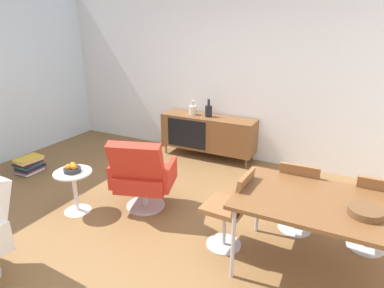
{
  "coord_description": "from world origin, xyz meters",
  "views": [
    {
      "loc": [
        1.89,
        -2.45,
        2.12
      ],
      "look_at": [
        0.49,
        0.3,
        1.0
      ],
      "focal_mm": 30.25,
      "sensor_mm": 36.0,
      "label": 1
    }
  ],
  "objects_px": {
    "side_table_round": "(75,187)",
    "dining_chair_back_right": "(373,210)",
    "wooden_bowl_on_table": "(366,212)",
    "lounge_chair_red": "(142,174)",
    "vase_cobalt": "(209,111)",
    "dining_table": "(332,208)",
    "dining_chair_near_window": "(231,206)",
    "fruit_bowl": "(72,169)",
    "dining_chair_back_left": "(298,194)",
    "magazine_stack": "(29,165)",
    "vase_sculptural_dark": "(193,110)",
    "sideboard": "(208,133)"
  },
  "relations": [
    {
      "from": "dining_chair_near_window",
      "to": "magazine_stack",
      "type": "relative_size",
      "value": 2.13
    },
    {
      "from": "lounge_chair_red",
      "to": "side_table_round",
      "type": "distance_m",
      "value": 0.82
    },
    {
      "from": "lounge_chair_red",
      "to": "dining_table",
      "type": "bearing_deg",
      "value": -5.66
    },
    {
      "from": "dining_chair_back_left",
      "to": "fruit_bowl",
      "type": "relative_size",
      "value": 4.28
    },
    {
      "from": "sideboard",
      "to": "wooden_bowl_on_table",
      "type": "height_order",
      "value": "wooden_bowl_on_table"
    },
    {
      "from": "dining_chair_back_left",
      "to": "side_table_round",
      "type": "distance_m",
      "value": 2.56
    },
    {
      "from": "wooden_bowl_on_table",
      "to": "fruit_bowl",
      "type": "bearing_deg",
      "value": -177.85
    },
    {
      "from": "side_table_round",
      "to": "fruit_bowl",
      "type": "relative_size",
      "value": 2.6
    },
    {
      "from": "vase_cobalt",
      "to": "lounge_chair_red",
      "type": "xyz_separation_m",
      "value": [
        0.0,
        -1.91,
        -0.35
      ]
    },
    {
      "from": "vase_sculptural_dark",
      "to": "fruit_bowl",
      "type": "relative_size",
      "value": 1.2
    },
    {
      "from": "wooden_bowl_on_table",
      "to": "dining_chair_back_left",
      "type": "bearing_deg",
      "value": 132.33
    },
    {
      "from": "dining_table",
      "to": "dining_chair_back_left",
      "type": "height_order",
      "value": "dining_chair_back_left"
    },
    {
      "from": "fruit_bowl",
      "to": "magazine_stack",
      "type": "bearing_deg",
      "value": 161.74
    },
    {
      "from": "vase_sculptural_dark",
      "to": "wooden_bowl_on_table",
      "type": "distance_m",
      "value": 3.42
    },
    {
      "from": "vase_cobalt",
      "to": "dining_table",
      "type": "xyz_separation_m",
      "value": [
        2.09,
        -2.12,
        -0.12
      ]
    },
    {
      "from": "dining_chair_back_left",
      "to": "side_table_round",
      "type": "height_order",
      "value": "dining_chair_back_left"
    },
    {
      "from": "vase_sculptural_dark",
      "to": "lounge_chair_red",
      "type": "xyz_separation_m",
      "value": [
        0.29,
        -1.91,
        -0.34
      ]
    },
    {
      "from": "dining_chair_back_right",
      "to": "fruit_bowl",
      "type": "distance_m",
      "value": 3.23
    },
    {
      "from": "vase_sculptural_dark",
      "to": "dining_chair_back_right",
      "type": "relative_size",
      "value": 0.28
    },
    {
      "from": "dining_chair_back_left",
      "to": "fruit_bowl",
      "type": "bearing_deg",
      "value": -162.78
    },
    {
      "from": "magazine_stack",
      "to": "dining_chair_back_left",
      "type": "bearing_deg",
      "value": 3.84
    },
    {
      "from": "dining_chair_near_window",
      "to": "side_table_round",
      "type": "xyz_separation_m",
      "value": [
        -1.9,
        -0.19,
        -0.15
      ]
    },
    {
      "from": "sideboard",
      "to": "dining_chair_near_window",
      "type": "xyz_separation_m",
      "value": [
        1.21,
        -2.12,
        0.03
      ]
    },
    {
      "from": "dining_chair_back_right",
      "to": "lounge_chair_red",
      "type": "relative_size",
      "value": 0.9
    },
    {
      "from": "dining_table",
      "to": "fruit_bowl",
      "type": "xyz_separation_m",
      "value": [
        -2.79,
        -0.2,
        -0.14
      ]
    },
    {
      "from": "dining_chair_back_left",
      "to": "dining_chair_back_right",
      "type": "xyz_separation_m",
      "value": [
        0.7,
        -0.0,
        0.0
      ]
    },
    {
      "from": "dining_table",
      "to": "dining_chair_back_right",
      "type": "relative_size",
      "value": 1.87
    },
    {
      "from": "vase_cobalt",
      "to": "dining_chair_back_right",
      "type": "xyz_separation_m",
      "value": [
        2.44,
        -1.56,
        -0.35
      ]
    },
    {
      "from": "dining_chair_near_window",
      "to": "lounge_chair_red",
      "type": "height_order",
      "value": "lounge_chair_red"
    },
    {
      "from": "fruit_bowl",
      "to": "magazine_stack",
      "type": "xyz_separation_m",
      "value": [
        -1.49,
        0.49,
        -0.44
      ]
    },
    {
      "from": "lounge_chair_red",
      "to": "magazine_stack",
      "type": "xyz_separation_m",
      "value": [
        -2.19,
        0.09,
        -0.35
      ]
    },
    {
      "from": "vase_cobalt",
      "to": "side_table_round",
      "type": "xyz_separation_m",
      "value": [
        -0.7,
        -2.32,
        -0.5
      ]
    },
    {
      "from": "dining_chair_back_right",
      "to": "dining_chair_back_left",
      "type": "bearing_deg",
      "value": 180.0
    },
    {
      "from": "dining_chair_back_right",
      "to": "vase_sculptural_dark",
      "type": "bearing_deg",
      "value": 150.3
    },
    {
      "from": "wooden_bowl_on_table",
      "to": "dining_chair_near_window",
      "type": "xyz_separation_m",
      "value": [
        -1.13,
        0.08,
        -0.3
      ]
    },
    {
      "from": "wooden_bowl_on_table",
      "to": "lounge_chair_red",
      "type": "xyz_separation_m",
      "value": [
        -2.33,
        0.29,
        -0.3
      ]
    },
    {
      "from": "vase_cobalt",
      "to": "side_table_round",
      "type": "bearing_deg",
      "value": -106.79
    },
    {
      "from": "vase_cobalt",
      "to": "lounge_chair_red",
      "type": "relative_size",
      "value": 0.31
    },
    {
      "from": "side_table_round",
      "to": "dining_chair_back_right",
      "type": "bearing_deg",
      "value": 13.53
    },
    {
      "from": "magazine_stack",
      "to": "wooden_bowl_on_table",
      "type": "bearing_deg",
      "value": -4.79
    },
    {
      "from": "dining_chair_near_window",
      "to": "side_table_round",
      "type": "distance_m",
      "value": 1.92
    },
    {
      "from": "dining_chair_back_right",
      "to": "side_table_round",
      "type": "relative_size",
      "value": 1.65
    },
    {
      "from": "lounge_chair_red",
      "to": "dining_chair_back_right",
      "type": "bearing_deg",
      "value": 8.19
    },
    {
      "from": "fruit_bowl",
      "to": "dining_table",
      "type": "bearing_deg",
      "value": 4.06
    },
    {
      "from": "vase_cobalt",
      "to": "dining_chair_back_right",
      "type": "bearing_deg",
      "value": -32.56
    },
    {
      "from": "dining_table",
      "to": "wooden_bowl_on_table",
      "type": "bearing_deg",
      "value": -19.54
    },
    {
      "from": "dining_table",
      "to": "sideboard",
      "type": "bearing_deg",
      "value": 134.7
    },
    {
      "from": "lounge_chair_red",
      "to": "vase_sculptural_dark",
      "type": "bearing_deg",
      "value": 98.7
    },
    {
      "from": "dining_chair_near_window",
      "to": "fruit_bowl",
      "type": "xyz_separation_m",
      "value": [
        -1.9,
        -0.2,
        0.09
      ]
    },
    {
      "from": "sideboard",
      "to": "side_table_round",
      "type": "distance_m",
      "value": 2.42
    }
  ]
}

